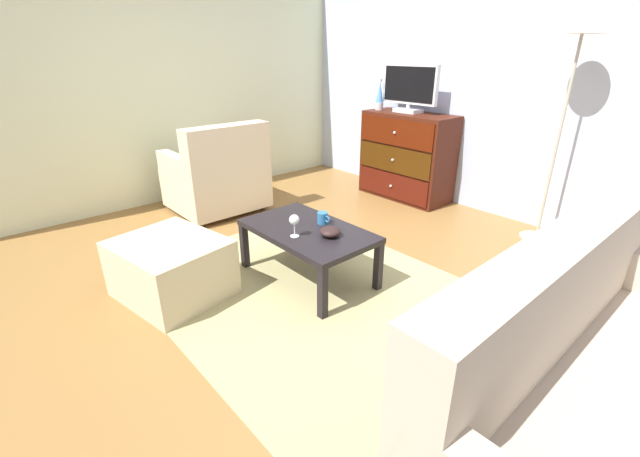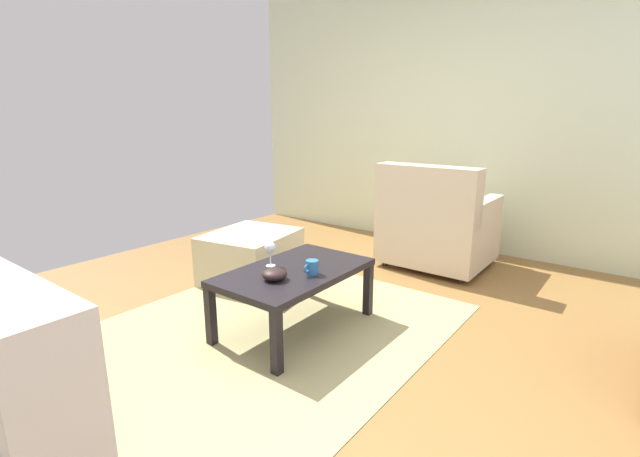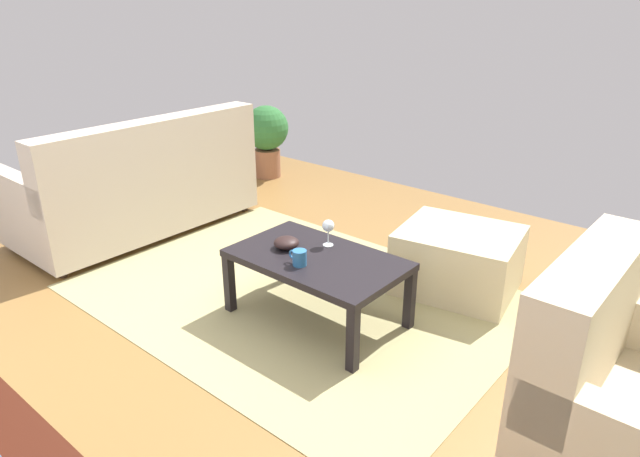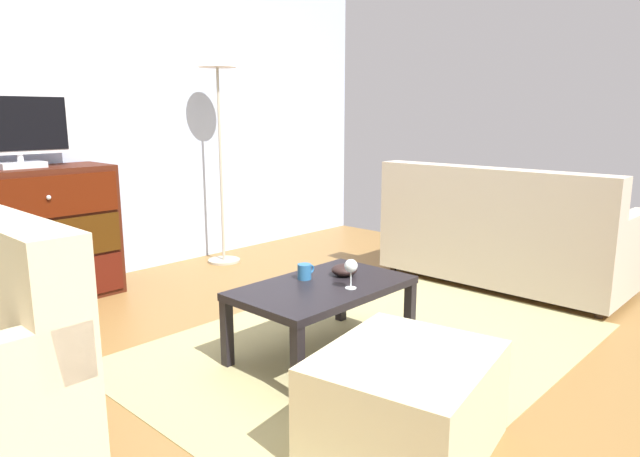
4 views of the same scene
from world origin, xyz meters
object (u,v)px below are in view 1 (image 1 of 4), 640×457
Objects in this scene: dresser at (407,156)px; bowl_decorative at (330,232)px; standing_lamp at (579,46)px; coffee_table at (308,234)px; couch_large at (601,393)px; armchair at (218,177)px; ottoman at (171,268)px; lava_lamp at (380,96)px; tv at (410,87)px; mug at (323,218)px; wine_glass at (294,220)px.

bowl_decorative is at bearing -65.75° from dresser.
coffee_table is at bearing -112.94° from standing_lamp.
couch_large is at bearing -4.91° from bowl_decorative.
couch_large is 3.58m from armchair.
armchair reaches higher than ottoman.
lava_lamp reaches higher than dresser.
lava_lamp is 2.43m from bowl_decorative.
armchair is 3.30m from standing_lamp.
armchair reaches higher than bowl_decorative.
armchair is at bearing 173.04° from coffee_table.
dresser is 1.48× the size of tv.
ottoman is at bearing -114.33° from mug.
tv is 2.05× the size of lava_lamp.
coffee_table is at bearing -71.10° from dresser.
coffee_table is at bearing -61.03° from lava_lamp.
couch_large is (2.98, -2.09, -0.73)m from lava_lamp.
wine_glass is 1.85m from couch_large.
tv is at bearing 177.37° from standing_lamp.
standing_lamp reaches higher than dresser.
mug is 1.10m from ottoman.
lava_lamp is 2.10× the size of wine_glass.
armchair is (-3.56, 0.32, 0.02)m from couch_large.
dresser reaches higher than bowl_decorative.
mug is at bearing 65.67° from ottoman.
couch_large is (1.89, -0.12, 0.00)m from coffee_table.
dresser is 2.29m from wine_glass.
wine_glass is at bearing -71.22° from dresser.
standing_lamp is at bearing 65.63° from mug.
standing_lamp is (1.27, 2.81, 1.39)m from ottoman.
tv reaches higher than coffee_table.
coffee_table is at bearing -6.96° from armchair.
bowl_decorative is (0.21, 0.03, 0.08)m from coffee_table.
standing_lamp is (1.52, -0.05, 1.12)m from dresser.
mug is 0.79× the size of bowl_decorative.
coffee_table is 1.05× the size of armchair.
wine_glass is (0.79, -2.19, -0.68)m from tv.
armchair reaches higher than coffee_table.
couch_large is at bearing 17.23° from ottoman.
dresser reaches higher than wine_glass.
tv is 2.33m from coffee_table.
tv is 0.97× the size of ottoman.
ottoman is (-0.44, -0.98, -0.24)m from mug.
lava_lamp reaches higher than ottoman.
mug is at bearing 87.96° from coffee_table.
standing_lamp reaches higher than couch_large.
lava_lamp is 2.29× the size of bowl_decorative.
armchair is at bearing -116.83° from tv.
tv is at bearing 10.95° from lava_lamp.
dresser is at bearing 110.34° from mug.
ottoman is at bearing -76.91° from lava_lamp.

